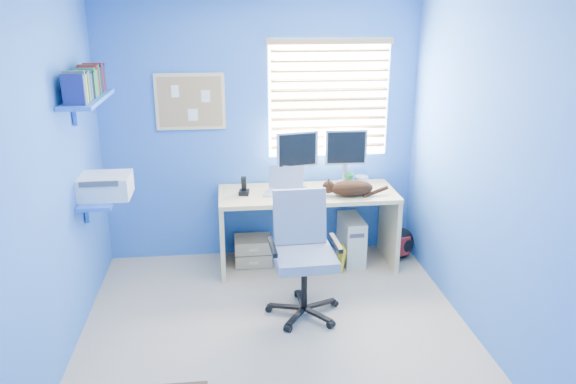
{
  "coord_description": "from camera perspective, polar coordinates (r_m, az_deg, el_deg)",
  "views": [
    {
      "loc": [
        -0.35,
        -3.65,
        2.4
      ],
      "look_at": [
        0.15,
        0.65,
        0.95
      ],
      "focal_mm": 35.0,
      "sensor_mm": 36.0,
      "label": 1
    }
  ],
  "objects": [
    {
      "name": "monitor_left",
      "position": [
        5.31,
        0.93,
        3.34
      ],
      "size": [
        0.42,
        0.2,
        0.54
      ],
      "primitive_type": "cube",
      "rotation": [
        0.0,
        0.0,
        0.2
      ],
      "color": "silver",
      "rests_on": "desk"
    },
    {
      "name": "monitor_right",
      "position": [
        5.42,
        5.84,
        3.56
      ],
      "size": [
        0.4,
        0.13,
        0.54
      ],
      "primitive_type": "cube",
      "rotation": [
        0.0,
        0.0,
        -0.03
      ],
      "color": "silver",
      "rests_on": "desk"
    },
    {
      "name": "corkboard",
      "position": [
        5.31,
        -9.91,
        9.02
      ],
      "size": [
        0.64,
        0.02,
        0.52
      ],
      "color": "#D9BE79",
      "rests_on": "ground"
    },
    {
      "name": "cd_spindle",
      "position": [
        5.54,
        7.44,
        1.28
      ],
      "size": [
        0.13,
        0.13,
        0.07
      ],
      "primitive_type": "cylinder",
      "color": "silver",
      "rests_on": "desk"
    },
    {
      "name": "backpack",
      "position": [
        5.69,
        11.33,
        -5.1
      ],
      "size": [
        0.32,
        0.28,
        0.32
      ],
      "primitive_type": "ellipsoid",
      "rotation": [
        0.0,
        0.0,
        0.35
      ],
      "color": "black",
      "rests_on": "floor"
    },
    {
      "name": "wall_right",
      "position": [
        4.25,
        19.45,
        1.74
      ],
      "size": [
        0.01,
        3.2,
        2.5
      ],
      "primitive_type": "cube",
      "color": "#3878CE",
      "rests_on": "ground"
    },
    {
      "name": "mug",
      "position": [
        5.5,
        6.06,
        1.39
      ],
      "size": [
        0.1,
        0.09,
        0.1
      ],
      "primitive_type": "imported",
      "color": "#177E38",
      "rests_on": "desk"
    },
    {
      "name": "tower_pc",
      "position": [
        5.53,
        6.44,
        -4.8
      ],
      "size": [
        0.21,
        0.45,
        0.45
      ],
      "primitive_type": "cube",
      "rotation": [
        0.0,
        0.0,
        0.04
      ],
      "color": "beige",
      "rests_on": "floor"
    },
    {
      "name": "window_blinds",
      "position": [
        5.38,
        4.21,
        9.37
      ],
      "size": [
        1.15,
        0.05,
        1.1
      ],
      "color": "white",
      "rests_on": "ground"
    },
    {
      "name": "office_chair",
      "position": [
        4.56,
        1.55,
        -7.93
      ],
      "size": [
        0.6,
        0.6,
        0.99
      ],
      "color": "black",
      "rests_on": "floor"
    },
    {
      "name": "laptop",
      "position": [
        5.15,
        -0.48,
        0.98
      ],
      "size": [
        0.4,
        0.36,
        0.22
      ],
      "primitive_type": "cube",
      "rotation": [
        0.0,
        0.0,
        -0.34
      ],
      "color": "silver",
      "rests_on": "desk"
    },
    {
      "name": "drawer_boxes",
      "position": [
        5.48,
        -3.58,
        -5.93
      ],
      "size": [
        0.35,
        0.28,
        0.27
      ],
      "primitive_type": "cube",
      "color": "#CEB789",
      "rests_on": "floor"
    },
    {
      "name": "yellow_book",
      "position": [
        5.36,
        5.41,
        -6.75
      ],
      "size": [
        0.03,
        0.17,
        0.24
      ],
      "primitive_type": "cube",
      "color": "yellow",
      "rests_on": "floor"
    },
    {
      "name": "wall_back",
      "position": [
        5.39,
        -2.77,
        6.16
      ],
      "size": [
        3.0,
        0.01,
        2.5
      ],
      "primitive_type": "cube",
      "color": "#3878CE",
      "rests_on": "ground"
    },
    {
      "name": "cat",
      "position": [
        5.14,
        6.48,
        0.39
      ],
      "size": [
        0.42,
        0.26,
        0.14
      ],
      "primitive_type": "ellipsoid",
      "rotation": [
        0.0,
        0.0,
        -0.13
      ],
      "color": "black",
      "rests_on": "desk"
    },
    {
      "name": "floor",
      "position": [
        4.39,
        -1.0,
        -14.68
      ],
      "size": [
        3.0,
        3.2,
        0.0
      ],
      "primitive_type": "cube",
      "color": "tan",
      "rests_on": "ground"
    },
    {
      "name": "wall_shelves",
      "position": [
        4.62,
        -19.1,
        5.41
      ],
      "size": [
        0.42,
        0.9,
        1.05
      ],
      "color": "blue",
      "rests_on": "ground"
    },
    {
      "name": "wall_front",
      "position": [
        2.38,
        2.74,
        -10.42
      ],
      "size": [
        3.0,
        0.01,
        2.5
      ],
      "primitive_type": "cube",
      "color": "#3878CE",
      "rests_on": "ground"
    },
    {
      "name": "desk",
      "position": [
        5.36,
        1.96,
        -3.74
      ],
      "size": [
        1.65,
        0.65,
        0.74
      ],
      "primitive_type": "cube",
      "color": "#D9BE79",
      "rests_on": "floor"
    },
    {
      "name": "phone",
      "position": [
        5.15,
        -4.5,
        0.65
      ],
      "size": [
        0.11,
        0.12,
        0.17
      ],
      "primitive_type": "cube",
      "rotation": [
        0.0,
        0.0,
        -0.16
      ],
      "color": "black",
      "rests_on": "desk"
    },
    {
      "name": "wall_left",
      "position": [
        4.0,
        -23.02,
        0.27
      ],
      "size": [
        0.01,
        3.2,
        2.5
      ],
      "primitive_type": "cube",
      "color": "#3878CE",
      "rests_on": "ground"
    }
  ]
}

